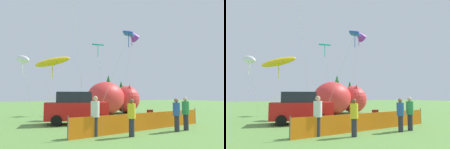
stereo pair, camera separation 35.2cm
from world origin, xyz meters
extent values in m
plane|color=#609342|center=(0.00, 0.00, 0.00)|extent=(120.00, 120.00, 0.00)
cube|color=red|center=(-2.34, 1.43, 0.85)|extent=(4.33, 2.67, 1.14)
cube|color=#1E232D|center=(-2.54, 1.48, 1.76)|extent=(2.53, 2.11, 0.68)
cylinder|color=black|center=(-0.92, 2.00, 0.34)|extent=(0.71, 0.40, 0.67)
cylinder|color=black|center=(-1.32, 0.29, 0.34)|extent=(0.71, 0.40, 0.67)
cylinder|color=black|center=(-3.36, 2.57, 0.34)|extent=(0.71, 0.40, 0.67)
cylinder|color=black|center=(-3.76, 0.86, 0.34)|extent=(0.71, 0.40, 0.67)
cube|color=maroon|center=(2.35, -0.46, 0.44)|extent=(0.57, 0.57, 0.03)
cube|color=maroon|center=(2.38, -0.23, 0.67)|extent=(0.48, 0.10, 0.45)
cylinder|color=#A5A5AD|center=(2.53, -0.70, 0.22)|extent=(0.02, 0.02, 0.44)
cylinder|color=#A5A5AD|center=(2.11, -0.64, 0.22)|extent=(0.02, 0.02, 0.44)
cylinder|color=#A5A5AD|center=(2.59, -0.28, 0.22)|extent=(0.02, 0.02, 0.44)
cylinder|color=#A5A5AD|center=(2.17, -0.22, 0.22)|extent=(0.02, 0.02, 0.44)
ellipsoid|color=red|center=(2.34, 6.96, 1.60)|extent=(4.88, 4.31, 3.20)
ellipsoid|color=yellow|center=(2.34, 6.96, 0.88)|extent=(3.23, 3.10, 1.44)
sphere|color=red|center=(5.20, 7.90, 1.44)|extent=(2.88, 2.88, 2.88)
cone|color=red|center=(5.20, 8.62, 2.59)|extent=(0.81, 0.81, 0.86)
cone|color=red|center=(5.20, 7.18, 2.59)|extent=(0.81, 0.81, 0.86)
cube|color=orange|center=(0.33, -2.70, 0.46)|extent=(9.12, 1.73, 0.93)
cylinder|color=#4C4C51|center=(-4.22, -3.55, 0.51)|extent=(0.05, 0.05, 1.02)
cylinder|color=#4C4C51|center=(4.89, -1.86, 0.51)|extent=(0.05, 0.05, 1.02)
cylinder|color=#2D2D38|center=(-1.38, -3.99, 0.41)|extent=(0.25, 0.25, 0.82)
cylinder|color=yellow|center=(-1.38, -3.99, 1.16)|extent=(0.37, 0.37, 0.68)
sphere|color=brown|center=(-1.38, -3.99, 1.61)|extent=(0.22, 0.22, 0.22)
cylinder|color=#2D2D38|center=(1.46, -3.84, 0.41)|extent=(0.26, 0.26, 0.82)
cylinder|color=#2D59A5|center=(1.46, -3.84, 1.16)|extent=(0.37, 0.37, 0.68)
sphere|color=#8C6647|center=(1.46, -3.84, 1.61)|extent=(0.22, 0.22, 0.22)
cylinder|color=#2D2D38|center=(2.23, -3.70, 0.42)|extent=(0.26, 0.26, 0.85)
cylinder|color=#338C4C|center=(2.23, -3.70, 1.20)|extent=(0.39, 0.39, 0.71)
sphere|color=beige|center=(2.23, -3.70, 1.67)|extent=(0.23, 0.23, 0.23)
cylinder|color=#2D2D38|center=(-2.87, -3.22, 0.44)|extent=(0.27, 0.27, 0.88)
cylinder|color=silver|center=(-2.87, -3.22, 1.24)|extent=(0.40, 0.40, 0.73)
sphere|color=tan|center=(-2.87, -3.22, 1.73)|extent=(0.24, 0.24, 0.24)
cylinder|color=silver|center=(-1.67, 3.55, 5.76)|extent=(1.67, 0.92, 11.52)
cylinder|color=silver|center=(2.12, 4.92, 3.77)|extent=(2.57, 1.31, 7.56)
cube|color=blue|center=(3.39, 4.28, 7.55)|extent=(1.28, 1.28, 0.40)
cylinder|color=blue|center=(3.39, 4.28, 6.85)|extent=(0.06, 0.06, 1.20)
cylinder|color=silver|center=(-3.44, 4.89, 2.30)|extent=(0.42, 0.61, 4.60)
ellipsoid|color=yellow|center=(-3.24, 5.18, 4.60)|extent=(2.92, 1.18, 1.34)
cylinder|color=yellow|center=(-3.24, 5.18, 3.90)|extent=(0.06, 0.06, 1.20)
cylinder|color=silver|center=(2.26, 7.90, 3.62)|extent=(0.45, 1.10, 7.25)
cube|color=#19B2B2|center=(2.05, 8.43, 7.24)|extent=(1.16, 1.16, 0.45)
cylinder|color=#19B2B2|center=(2.05, 8.43, 6.54)|extent=(0.06, 0.06, 1.20)
cylinder|color=silver|center=(-4.90, 6.91, 2.40)|extent=(1.15, 1.58, 4.80)
ellipsoid|color=white|center=(-5.46, 6.14, 4.79)|extent=(1.24, 2.54, 1.07)
cylinder|color=white|center=(-5.46, 6.14, 4.09)|extent=(0.06, 0.06, 1.20)
cylinder|color=silver|center=(5.03, 7.39, 4.34)|extent=(1.77, 0.85, 8.68)
cone|color=purple|center=(5.89, 7.80, 8.67)|extent=(1.97, 1.46, 1.66)
cylinder|color=purple|center=(5.89, 7.80, 7.97)|extent=(0.06, 0.06, 1.20)
cylinder|color=brown|center=(16.25, 35.94, 0.82)|extent=(0.52, 0.52, 1.64)
cone|color=#236028|center=(16.25, 35.94, 4.26)|extent=(2.88, 2.88, 5.24)
cylinder|color=brown|center=(19.40, 35.18, 0.64)|extent=(0.41, 0.41, 1.29)
cone|color=#1E5623|center=(19.40, 35.18, 3.35)|extent=(2.27, 2.27, 4.13)
camera|label=1|loc=(-6.66, -12.70, 1.88)|focal=35.00mm
camera|label=2|loc=(-6.34, -12.85, 1.88)|focal=35.00mm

